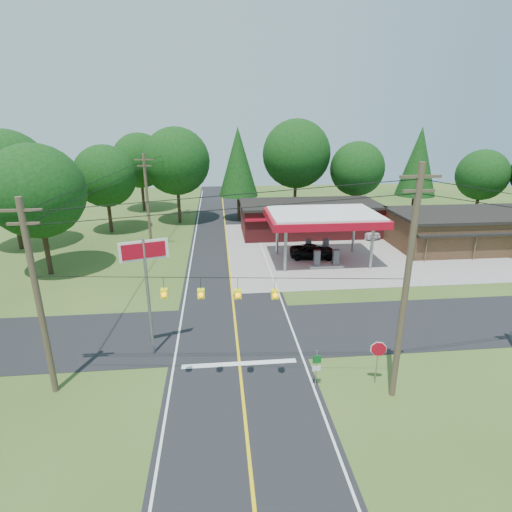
{
  "coord_description": "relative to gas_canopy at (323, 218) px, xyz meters",
  "views": [
    {
      "loc": [
        -0.98,
        -23.0,
        13.16
      ],
      "look_at": [
        2.0,
        7.0,
        2.8
      ],
      "focal_mm": 28.0,
      "sensor_mm": 36.0,
      "label": 1
    }
  ],
  "objects": [
    {
      "name": "strip_building",
      "position": [
        19.0,
        2.98,
        -2.35
      ],
      "size": [
        20.4,
        8.75,
        3.8
      ],
      "color": "#3F291A",
      "rests_on": "ground"
    },
    {
      "name": "treeline_backdrop",
      "position": [
        -8.18,
        11.01,
        3.22
      ],
      "size": [
        70.27,
        51.59,
        13.3
      ],
      "color": "#332316",
      "rests_on": "ground"
    },
    {
      "name": "utility_pole_far_left",
      "position": [
        -17.0,
        5.0,
        0.93
      ],
      "size": [
        1.8,
        0.3,
        10.0
      ],
      "color": "#473828",
      "rests_on": "ground"
    },
    {
      "name": "utility_pole_near_left",
      "position": [
        -18.5,
        -18.0,
        0.93
      ],
      "size": [
        1.8,
        0.3,
        10.0
      ],
      "color": "#473828",
      "rests_on": "ground"
    },
    {
      "name": "overhead_beacons",
      "position": [
        -10.0,
        -19.0,
        1.95
      ],
      "size": [
        17.04,
        2.04,
        1.03
      ],
      "color": "black",
      "rests_on": "ground"
    },
    {
      "name": "utility_pole_near_right",
      "position": [
        -1.5,
        -20.0,
        1.69
      ],
      "size": [
        1.8,
        0.3,
        11.5
      ],
      "color": "#473828",
      "rests_on": "ground"
    },
    {
      "name": "sedan_car",
      "position": [
        7.31,
        8.0,
        -3.51
      ],
      "size": [
        5.29,
        5.29,
        1.51
      ],
      "primitive_type": "imported",
      "rotation": [
        0.0,
        0.0,
        0.22
      ],
      "color": "white",
      "rests_on": "ground"
    },
    {
      "name": "route_sign_post",
      "position": [
        -5.2,
        -19.02,
        -2.98
      ],
      "size": [
        0.44,
        0.09,
        2.16
      ],
      "color": "gray",
      "rests_on": "ground"
    },
    {
      "name": "gas_canopy",
      "position": [
        0.0,
        0.0,
        0.0
      ],
      "size": [
        10.6,
        7.4,
        4.88
      ],
      "color": "gray",
      "rests_on": "ground"
    },
    {
      "name": "utility_pole_north",
      "position": [
        -15.5,
        22.0,
        0.48
      ],
      "size": [
        0.3,
        0.3,
        9.5
      ],
      "color": "#473828",
      "rests_on": "ground"
    },
    {
      "name": "cross_road",
      "position": [
        -9.0,
        -13.0,
        -4.25
      ],
      "size": [
        70.0,
        7.0,
        0.02
      ],
      "primitive_type": "cube",
      "color": "black",
      "rests_on": "ground"
    },
    {
      "name": "suv_car",
      "position": [
        -0.5,
        0.96,
        -3.6
      ],
      "size": [
        5.36,
        5.36,
        1.34
      ],
      "primitive_type": "imported",
      "rotation": [
        0.0,
        0.0,
        1.45
      ],
      "color": "black",
      "rests_on": "ground"
    },
    {
      "name": "convenience_store",
      "position": [
        1.0,
        9.98,
        -2.35
      ],
      "size": [
        16.4,
        7.55,
        3.8
      ],
      "color": "maroon",
      "rests_on": "ground"
    },
    {
      "name": "octagonal_stop_sign",
      "position": [
        -2.0,
        -19.01,
        -2.41
      ],
      "size": [
        0.85,
        0.23,
        2.48
      ],
      "color": "gray",
      "rests_on": "ground"
    },
    {
      "name": "big_stop_sign",
      "position": [
        -14.0,
        -15.01,
        1.04
      ],
      "size": [
        2.54,
        0.86,
        7.1
      ],
      "color": "gray",
      "rests_on": "ground"
    },
    {
      "name": "main_highway",
      "position": [
        -9.0,
        -13.0,
        -4.26
      ],
      "size": [
        8.0,
        120.0,
        0.02
      ],
      "primitive_type": "cube",
      "color": "black",
      "rests_on": "ground"
    },
    {
      "name": "lane_center_yellow",
      "position": [
        -9.0,
        -13.0,
        -4.24
      ],
      "size": [
        0.15,
        110.0,
        0.0
      ],
      "primitive_type": "cube",
      "color": "yellow",
      "rests_on": "main_highway"
    },
    {
      "name": "ground",
      "position": [
        -9.0,
        -13.0,
        -4.27
      ],
      "size": [
        120.0,
        120.0,
        0.0
      ],
      "primitive_type": "plane",
      "color": "#31501C",
      "rests_on": "ground"
    }
  ]
}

